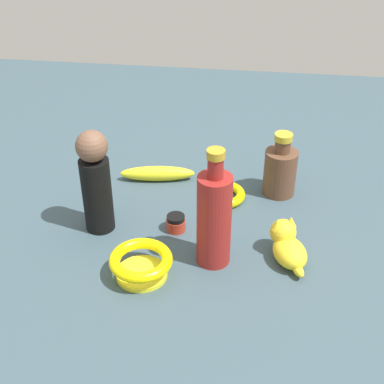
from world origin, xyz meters
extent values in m
plane|color=#384C56|center=(0.00, 0.00, 0.00)|extent=(2.00, 2.00, 0.00)
ellipsoid|color=yellow|center=(0.12, -0.18, 0.02)|extent=(0.20, 0.07, 0.04)
cylinder|color=yellow|center=(0.08, 0.19, 0.01)|extent=(0.11, 0.11, 0.01)
torus|color=yellow|center=(0.08, 0.19, 0.04)|extent=(0.13, 0.13, 0.02)
cylinder|color=maroon|center=(-0.06, 0.12, 0.10)|extent=(0.07, 0.07, 0.21)
cylinder|color=maroon|center=(-0.06, 0.12, 0.23)|extent=(0.03, 0.03, 0.04)
cylinder|color=#BB9223|center=(-0.06, 0.12, 0.26)|extent=(0.04, 0.04, 0.02)
torus|color=#D3CA07|center=(-0.06, -0.11, 0.01)|extent=(0.11, 0.11, 0.02)
cylinder|color=brown|center=(-0.20, -0.16, 0.06)|extent=(0.08, 0.08, 0.12)
cylinder|color=brown|center=(-0.20, -0.16, 0.13)|extent=(0.04, 0.04, 0.03)
cylinder|color=gold|center=(-0.20, -0.16, 0.16)|extent=(0.04, 0.04, 0.02)
ellipsoid|color=yellow|center=(-0.22, 0.11, 0.03)|extent=(0.10, 0.12, 0.05)
sphere|color=yellow|center=(-0.21, 0.07, 0.05)|extent=(0.06, 0.06, 0.06)
cone|color=yellow|center=(-0.19, 0.08, 0.08)|extent=(0.03, 0.03, 0.03)
cone|color=yellow|center=(-0.22, 0.07, 0.08)|extent=(0.03, 0.03, 0.03)
ellipsoid|color=yellow|center=(-0.24, 0.15, 0.02)|extent=(0.04, 0.05, 0.02)
cylinder|color=#B13523|center=(0.03, 0.03, 0.01)|extent=(0.05, 0.05, 0.03)
cylinder|color=gold|center=(0.03, 0.03, 0.03)|extent=(0.04, 0.04, 0.00)
cylinder|color=black|center=(0.03, 0.03, 0.03)|extent=(0.04, 0.04, 0.01)
cylinder|color=black|center=(0.21, 0.04, 0.09)|extent=(0.07, 0.07, 0.18)
sphere|color=brown|center=(0.21, 0.04, 0.21)|extent=(0.07, 0.07, 0.07)
camera|label=1|loc=(-0.14, 1.02, 0.77)|focal=50.95mm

